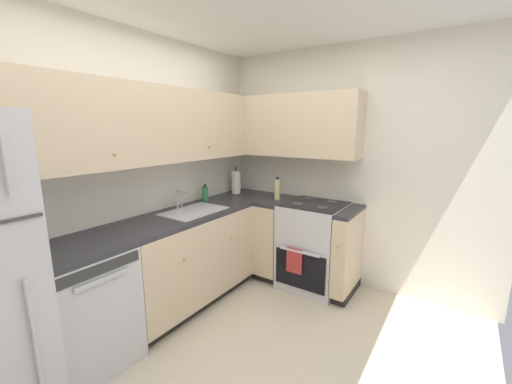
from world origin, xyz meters
TOP-DOWN VIEW (x-y plane):
  - ground_plane at (0.00, 0.00)m, footprint 3.43×2.85m
  - wall_back at (0.00, 1.45)m, footprint 3.53×0.05m
  - wall_right at (1.74, 0.00)m, footprint 0.05×2.95m
  - dishwasher at (-0.59, 1.12)m, footprint 0.60×0.63m
  - lower_cabinets_back at (0.41, 1.13)m, footprint 1.40×0.62m
  - countertop_back at (0.41, 1.13)m, footprint 2.60×0.60m
  - lower_cabinets_right at (1.42, 0.39)m, footprint 0.62×1.04m
  - countertop_right at (1.41, 0.39)m, footprint 0.60×1.04m
  - oven_range at (1.43, 0.24)m, footprint 0.68×0.62m
  - upper_cabinets_back at (0.25, 1.27)m, footprint 2.28×0.34m
  - upper_cabinets_right at (1.55, 0.64)m, footprint 0.32×1.57m
  - sink at (0.51, 1.10)m, footprint 0.61×0.40m
  - faucet at (0.52, 1.30)m, footprint 0.07×0.16m
  - soap_bottle at (0.90, 1.31)m, footprint 0.06×0.06m
  - paper_towel_roll at (1.42, 1.29)m, footprint 0.11×0.11m
  - oil_bottle at (1.41, 0.69)m, footprint 0.06×0.06m

SIDE VIEW (x-z plane):
  - ground_plane at x=0.00m, z-range -0.02..0.00m
  - dishwasher at x=-0.59m, z-range 0.00..0.88m
  - lower_cabinets_back at x=0.41m, z-range 0.00..0.88m
  - lower_cabinets_right at x=1.42m, z-range 0.00..0.88m
  - oven_range at x=1.43m, z-range -0.07..1.00m
  - sink at x=0.51m, z-range 0.83..0.92m
  - countertop_back at x=0.41m, z-range 0.88..0.91m
  - countertop_right at x=1.41m, z-range 0.88..0.91m
  - soap_bottle at x=0.90m, z-range 0.90..1.09m
  - faucet at x=0.52m, z-range 0.94..1.13m
  - oil_bottle at x=1.41m, z-range 0.91..1.16m
  - paper_towel_roll at x=1.42m, z-range 0.89..1.22m
  - wall_back at x=0.00m, z-range 0.00..2.54m
  - wall_right at x=1.74m, z-range 0.00..2.54m
  - upper_cabinets_back at x=0.25m, z-range 1.40..2.06m
  - upper_cabinets_right at x=1.55m, z-range 1.40..2.06m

